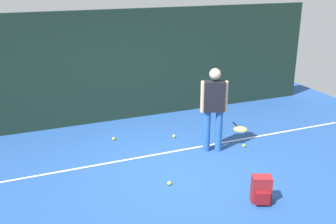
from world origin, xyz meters
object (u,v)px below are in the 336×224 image
tennis_ball_mid_court (169,183)px  tennis_ball_far_left (114,139)px  backpack (261,190)px  tennis_ball_by_fence (244,146)px  tennis_ball_near_player (174,136)px  tennis_player (214,105)px  tennis_racket (240,129)px

tennis_ball_mid_court → tennis_ball_far_left: same height
backpack → tennis_ball_by_fence: backpack is taller
backpack → tennis_ball_near_player: (-0.24, 2.89, -0.18)m
tennis_player → tennis_ball_near_player: bearing=137.5°
tennis_player → tennis_ball_by_fence: 1.16m
backpack → tennis_ball_near_player: bearing=118.1°
tennis_racket → tennis_ball_near_player: bearing=-84.6°
tennis_player → tennis_racket: tennis_player is taller
tennis_player → tennis_ball_near_player: size_ratio=25.76×
tennis_ball_mid_court → tennis_ball_far_left: bearing=99.5°
tennis_ball_far_left → tennis_ball_near_player: bearing=-16.2°
tennis_player → tennis_ball_mid_court: (-1.34, -0.95, -0.93)m
backpack → tennis_ball_near_player: backpack is taller
tennis_player → backpack: (-0.21, -1.98, -0.76)m
tennis_player → tennis_racket: size_ratio=2.68×
tennis_player → backpack: bearing=-75.1°
tennis_racket → tennis_ball_by_fence: 0.99m
tennis_ball_near_player → tennis_racket: bearing=-4.9°
backpack → tennis_ball_mid_court: (-1.13, 1.04, -0.18)m
tennis_ball_by_fence → tennis_ball_mid_court: 2.19m
tennis_ball_by_fence → tennis_ball_far_left: bearing=150.1°
tennis_ball_mid_court → tennis_racket: bearing=34.7°
tennis_player → tennis_ball_near_player: tennis_player is taller
tennis_ball_by_fence → tennis_ball_mid_court: same height
tennis_ball_near_player → tennis_ball_mid_court: bearing=-115.6°
tennis_ball_mid_court → tennis_ball_near_player: bearing=64.4°
backpack → tennis_ball_far_left: size_ratio=6.67×
tennis_ball_by_fence → backpack: bearing=-115.6°
tennis_ball_by_fence → tennis_ball_far_left: size_ratio=1.00×
backpack → tennis_ball_far_left: backpack is taller
tennis_ball_far_left → backpack: bearing=-65.3°
backpack → tennis_ball_mid_court: 1.54m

